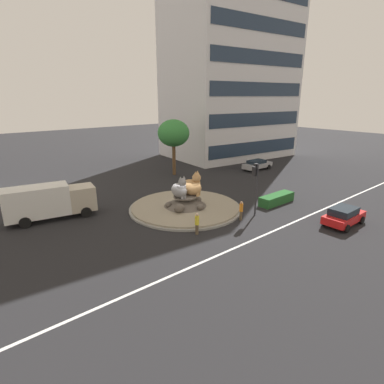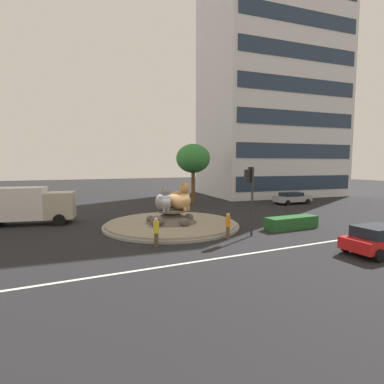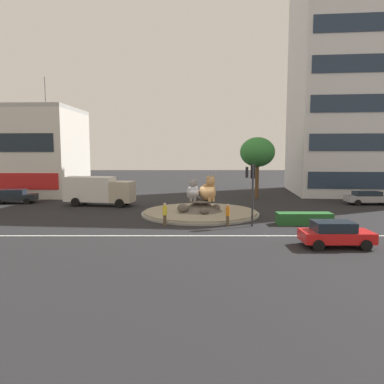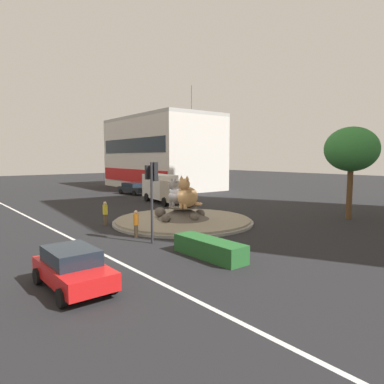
{
  "view_description": "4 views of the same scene",
  "coord_description": "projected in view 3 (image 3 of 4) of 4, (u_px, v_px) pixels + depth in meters",
  "views": [
    {
      "loc": [
        -16.72,
        -21.24,
        10.07
      ],
      "look_at": [
        -0.61,
        -1.73,
        2.18
      ],
      "focal_mm": 28.83,
      "sensor_mm": 36.0,
      "label": 1
    },
    {
      "loc": [
        -7.74,
        -20.9,
        4.75
      ],
      "look_at": [
        1.08,
        -1.47,
        2.75
      ],
      "focal_mm": 27.29,
      "sensor_mm": 36.0,
      "label": 2
    },
    {
      "loc": [
        -0.72,
        -31.85,
        5.5
      ],
      "look_at": [
        -0.74,
        -0.29,
        2.03
      ],
      "focal_mm": 34.01,
      "sensor_mm": 36.0,
      "label": 3
    },
    {
      "loc": [
        20.07,
        -15.61,
        4.89
      ],
      "look_at": [
        1.16,
        -0.09,
        2.41
      ],
      "focal_mm": 32.28,
      "sensor_mm": 36.0,
      "label": 4
    }
  ],
  "objects": [
    {
      "name": "lane_centreline",
      "position": [
        203.0,
        236.0,
        24.01
      ],
      "size": [
        112.0,
        0.2,
        0.01
      ],
      "primitive_type": "cube",
      "color": "silver",
      "rests_on": "ground"
    },
    {
      "name": "hatchback_near_shophouse",
      "position": [
        369.0,
        197.0,
        38.19
      ],
      "size": [
        4.71,
        1.98,
        1.4
      ],
      "rotation": [
        0.0,
        0.0,
        0.0
      ],
      "color": "#99999E",
      "rests_on": "ground"
    },
    {
      "name": "traffic_light_mast",
      "position": [
        252.0,
        181.0,
        26.87
      ],
      "size": [
        0.75,
        0.5,
        4.6
      ],
      "rotation": [
        0.0,
        0.0,
        1.48
      ],
      "color": "#2D2D33",
      "rests_on": "ground"
    },
    {
      "name": "ground_plane",
      "position": [
        200.0,
        214.0,
        32.26
      ],
      "size": [
        160.0,
        160.0,
        0.0
      ],
      "primitive_type": "plane",
      "color": "black"
    },
    {
      "name": "delivery_box_truck",
      "position": [
        99.0,
        190.0,
        37.42
      ],
      "size": [
        7.41,
        3.43,
        2.98
      ],
      "rotation": [
        0.0,
        0.0,
        -0.18
      ],
      "color": "#B7AD99",
      "rests_on": "ground"
    },
    {
      "name": "pedestrian_orange_shirt",
      "position": [
        228.0,
        214.0,
        27.05
      ],
      "size": [
        0.32,
        0.32,
        1.68
      ],
      "rotation": [
        0.0,
        0.0,
        5.61
      ],
      "color": "brown",
      "rests_on": "ground"
    },
    {
      "name": "pedestrian_yellow_shirt",
      "position": [
        165.0,
        213.0,
        27.26
      ],
      "size": [
        0.33,
        0.33,
        1.72
      ],
      "rotation": [
        0.0,
        0.0,
        3.84
      ],
      "color": "brown",
      "rests_on": "ground"
    },
    {
      "name": "office_tower",
      "position": [
        374.0,
        58.0,
        47.21
      ],
      "size": [
        21.17,
        15.84,
        35.4
      ],
      "rotation": [
        0.0,
        0.0,
        -0.1
      ],
      "color": "silver",
      "rests_on": "ground"
    },
    {
      "name": "parked_car_right",
      "position": [
        15.0,
        196.0,
        39.17
      ],
      "size": [
        4.56,
        2.44,
        1.52
      ],
      "rotation": [
        0.0,
        0.0,
        0.13
      ],
      "color": "black",
      "rests_on": "ground"
    },
    {
      "name": "cat_statue_calico",
      "position": [
        208.0,
        191.0,
        31.87
      ],
      "size": [
        2.02,
        2.65,
        2.34
      ],
      "rotation": [
        0.0,
        0.0,
        -1.14
      ],
      "color": "tan",
      "rests_on": "roundabout_island"
    },
    {
      "name": "roundabout_island",
      "position": [
        200.0,
        210.0,
        32.21
      ],
      "size": [
        10.4,
        10.4,
        1.26
      ],
      "color": "gray",
      "rests_on": "ground"
    },
    {
      "name": "sedan_on_far_lane",
      "position": [
        335.0,
        234.0,
        21.11
      ],
      "size": [
        4.03,
        2.05,
        1.51
      ],
      "rotation": [
        0.0,
        0.0,
        0.0
      ],
      "color": "red",
      "rests_on": "ground"
    },
    {
      "name": "broadleaf_tree_behind_island",
      "position": [
        258.0,
        152.0,
        42.84
      ],
      "size": [
        4.09,
        4.09,
        7.25
      ],
      "color": "brown",
      "rests_on": "ground"
    },
    {
      "name": "cat_statue_grey",
      "position": [
        193.0,
        192.0,
        32.03
      ],
      "size": [
        1.34,
        2.12,
        2.07
      ],
      "rotation": [
        0.0,
        0.0,
        -1.55
      ],
      "color": "gray",
      "rests_on": "roundabout_island"
    },
    {
      "name": "clipped_hedge_strip",
      "position": [
        304.0,
        219.0,
        27.74
      ],
      "size": [
        4.16,
        1.2,
        0.9
      ],
      "primitive_type": "cube",
      "color": "#235B28",
      "rests_on": "ground"
    }
  ]
}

